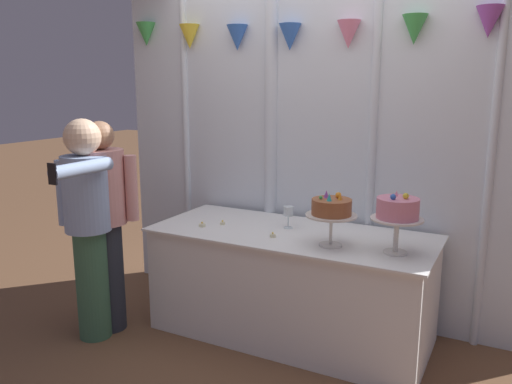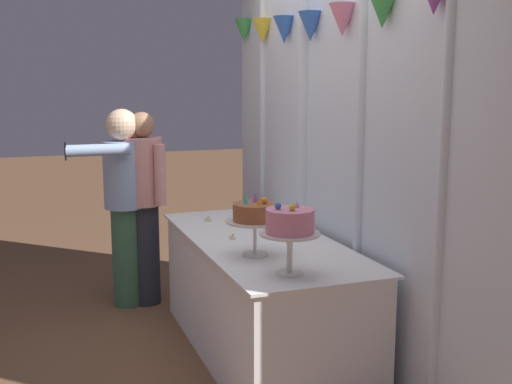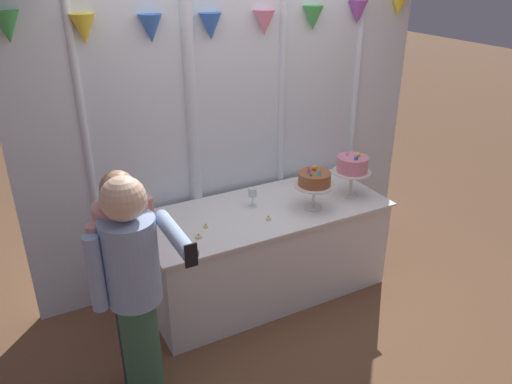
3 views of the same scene
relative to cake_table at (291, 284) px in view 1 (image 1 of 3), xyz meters
name	(u,v)px [view 1 (image 1 of 3)]	position (x,y,z in m)	size (l,w,h in m)	color
ground_plane	(284,340)	(0.00, -0.10, -0.37)	(24.00, 24.00, 0.00)	brown
draped_curtain	(317,138)	(-0.01, 0.47, 0.97)	(3.37, 0.16, 2.53)	silver
cake_table	(291,284)	(0.00, 0.00, 0.00)	(1.91, 0.82, 0.75)	white
cake_display_nearleft	(331,209)	(0.33, -0.16, 0.61)	(0.32, 0.32, 0.34)	silver
cake_display_nearright	(398,211)	(0.72, -0.12, 0.63)	(0.31, 0.31, 0.37)	silver
wine_glass	(288,212)	(-0.06, 0.08, 0.49)	(0.07, 0.07, 0.15)	silver
tealight_far_left	(202,225)	(-0.61, -0.17, 0.38)	(0.05, 0.05, 0.04)	beige
tealight_near_left	(223,223)	(-0.51, -0.05, 0.38)	(0.04, 0.04, 0.03)	beige
tealight_near_right	(273,236)	(-0.06, -0.17, 0.38)	(0.04, 0.04, 0.04)	beige
guest_man_dark_suit	(105,218)	(-1.18, -0.51, 0.44)	(0.42, 0.41, 1.49)	#282D38
guest_girl_blue_dress	(87,219)	(-1.19, -0.66, 0.48)	(0.47, 0.60, 1.51)	#3D6B4C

